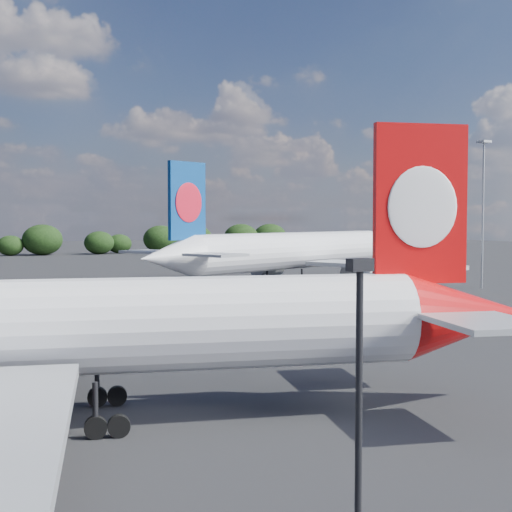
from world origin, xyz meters
name	(u,v)px	position (x,y,z in m)	size (l,w,h in m)	color
qantas_airliner	(90,329)	(2.49, 4.25, 4.86)	(48.36, 46.32, 15.96)	white
china_southern_airliner	(286,252)	(46.47, 63.07, 5.49)	(52.90, 50.94, 18.03)	white
apron_lamp_post	(359,450)	(2.80, -19.63, 5.51)	(0.55, 0.30, 9.74)	black
floodlight_mast_near	(483,193)	(72.62, 48.76, 14.45)	(1.60, 1.60, 22.35)	#979B9F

